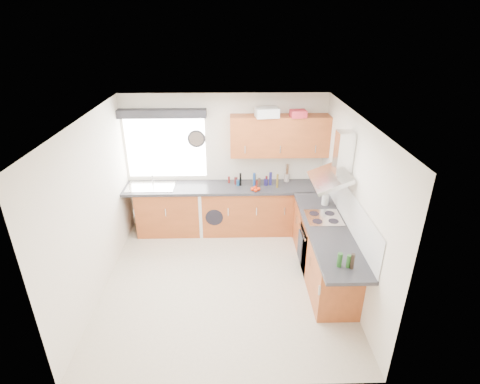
{
  "coord_description": "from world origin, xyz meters",
  "views": [
    {
      "loc": [
        0.12,
        -4.6,
        3.68
      ],
      "look_at": [
        0.25,
        0.85,
        1.1
      ],
      "focal_mm": 28.0,
      "sensor_mm": 36.0,
      "label": 1
    }
  ],
  "objects_px": {
    "extractor_hood": "(336,165)",
    "upper_cabinets": "(279,136)",
    "washing_machine": "(215,210)",
    "oven": "(321,245)"
  },
  "relations": [
    {
      "from": "oven",
      "to": "upper_cabinets",
      "type": "relative_size",
      "value": 0.5
    },
    {
      "from": "extractor_hood",
      "to": "upper_cabinets",
      "type": "bearing_deg",
      "value": 116.13
    },
    {
      "from": "washing_machine",
      "to": "extractor_hood",
      "type": "bearing_deg",
      "value": -38.46
    },
    {
      "from": "oven",
      "to": "extractor_hood",
      "type": "bearing_deg",
      "value": -0.0
    },
    {
      "from": "upper_cabinets",
      "to": "extractor_hood",
      "type": "bearing_deg",
      "value": -63.87
    },
    {
      "from": "washing_machine",
      "to": "oven",
      "type": "bearing_deg",
      "value": -39.99
    },
    {
      "from": "extractor_hood",
      "to": "oven",
      "type": "bearing_deg",
      "value": 180.0
    },
    {
      "from": "upper_cabinets",
      "to": "washing_machine",
      "type": "xyz_separation_m",
      "value": [
        -1.15,
        -0.1,
        -1.37
      ]
    },
    {
      "from": "upper_cabinets",
      "to": "oven",
      "type": "bearing_deg",
      "value": -67.46
    },
    {
      "from": "oven",
      "to": "washing_machine",
      "type": "height_order",
      "value": "washing_machine"
    }
  ]
}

